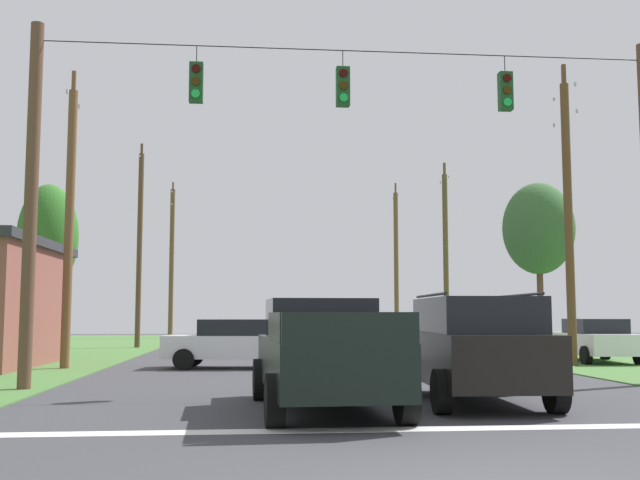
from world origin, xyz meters
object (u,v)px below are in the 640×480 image
Objects in this scene: pickup_truck at (323,354)px; utility_pole_near_left at (396,263)px; utility_pole_distant_right at (139,246)px; tree_roadside_right at (48,238)px; distant_car_oncoming at (234,343)px; utility_pole_far_right at (446,256)px; overhead_signal_span at (352,190)px; tree_roadside_left at (538,229)px; utility_pole_mid_right at (568,213)px; utility_pole_far_left at (69,222)px; suv_black at (474,347)px; utility_pole_distant_left at (172,260)px; distant_car_crossing_white at (595,340)px.

pickup_truck is 0.48× the size of utility_pole_near_left.
utility_pole_distant_right reaches higher than tree_roadside_right.
utility_pole_far_right is (10.93, 15.34, 4.00)m from distant_car_oncoming.
tree_roadside_left is (9.51, 12.51, 0.59)m from overhead_signal_span.
utility_pole_mid_right reaches higher than utility_pole_far_left.
utility_pole_near_left is (11.16, 30.17, 4.67)m from distant_car_oncoming.
utility_pole_far_right is (0.03, 15.66, -0.21)m from utility_pole_mid_right.
utility_pole_far_left is at bearing 135.11° from suv_black.
distant_car_oncoming is at bearing -154.32° from tree_roadside_left.
utility_pole_far_left reaches higher than overhead_signal_span.
pickup_truck is 27.84m from utility_pole_far_right.
overhead_signal_span is 8.11m from distant_car_oncoming.
suv_black is 10.96m from distant_car_oncoming.
pickup_truck is 0.49× the size of utility_pole_distant_left.
utility_pole_distant_left is (0.01, 15.76, 0.42)m from utility_pole_distant_right.
utility_pole_distant_left is (-17.69, 29.03, 4.77)m from distant_car_crossing_white.
utility_pole_far_right is at bearing 43.63° from utility_pole_far_left.
overhead_signal_span is 13.22m from distant_car_crossing_white.
tree_roadside_right is at bearing 108.01° from utility_pole_far_left.
utility_pole_mid_right is at bearing -90.50° from utility_pole_near_left.
distant_car_oncoming is 6.40m from utility_pole_far_left.
utility_pole_near_left is (9.39, 40.85, 4.49)m from pickup_truck.
utility_pole_distant_left is (-7.98, 37.15, 0.96)m from overhead_signal_span.
distant_car_oncoming is at bearing 0.11° from utility_pole_far_left.
utility_pole_near_left is at bearing 80.88° from suv_black.
utility_pole_far_right reaches higher than tree_roadside_left.
distant_car_crossing_white is 0.59× the size of tree_roadside_right.
utility_pole_near_left reaches higher than suv_black.
suv_black is at bearing -115.74° from tree_roadside_left.
utility_pole_distant_right is (-6.91, 25.50, 4.18)m from pickup_truck.
distant_car_oncoming is at bearing -110.31° from utility_pole_near_left.
distant_car_crossing_white is 14.44m from utility_pole_far_right.
distant_car_oncoming is (-1.77, 10.68, -0.18)m from pickup_truck.
utility_pole_far_right is 1.05× the size of utility_pole_far_left.
suv_black is at bearing -44.89° from utility_pole_far_left.
utility_pole_distant_right is at bearing -136.73° from utility_pole_near_left.
pickup_truck is 0.77× the size of tree_roadside_left.
distant_car_crossing_white is 18.20m from utility_pole_far_left.
utility_pole_near_left reaches higher than overhead_signal_span.
utility_pole_distant_left is at bearing 80.79° from tree_roadside_right.
distant_car_oncoming is 0.43× the size of utility_pole_distant_right.
utility_pole_far_right is 0.88× the size of utility_pole_distant_left.
tree_roadside_right reaches higher than distant_car_oncoming.
utility_pole_mid_right is at bearing -43.38° from utility_pole_distant_right.
utility_pole_distant_right is (-16.07, -0.51, 0.36)m from utility_pole_far_right.
pickup_truck is 1.12× the size of suv_black.
utility_pole_distant_right reaches higher than utility_pole_mid_right.
utility_pole_distant_right reaches higher than tree_roadside_left.
utility_pole_distant_right is at bearing 110.49° from overhead_signal_span.
distant_car_oncoming is 0.62× the size of tree_roadside_left.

